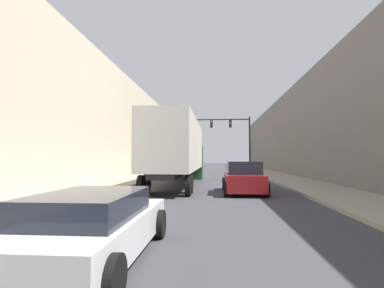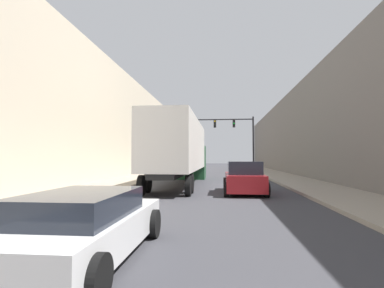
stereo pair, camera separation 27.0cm
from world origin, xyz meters
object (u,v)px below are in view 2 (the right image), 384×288
object	(u,v)px
sedan_car	(85,226)
traffic_signal_gantry	(240,134)
semi_truck	(181,150)
suv_car	(244,178)

from	to	relation	value
sedan_car	traffic_signal_gantry	bearing A→B (deg)	81.45
semi_truck	suv_car	xyz separation A→B (m)	(3.89, -4.29, -1.59)
semi_truck	traffic_signal_gantry	bearing A→B (deg)	72.81
sedan_car	traffic_signal_gantry	distance (m)	31.13
semi_truck	traffic_signal_gantry	size ratio (longest dim) A/B	2.08
suv_car	traffic_signal_gantry	world-z (taller)	traffic_signal_gantry
semi_truck	suv_car	size ratio (longest dim) A/B	3.23
semi_truck	sedan_car	world-z (taller)	semi_truck
semi_truck	sedan_car	size ratio (longest dim) A/B	3.21
sedan_car	traffic_signal_gantry	world-z (taller)	traffic_signal_gantry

